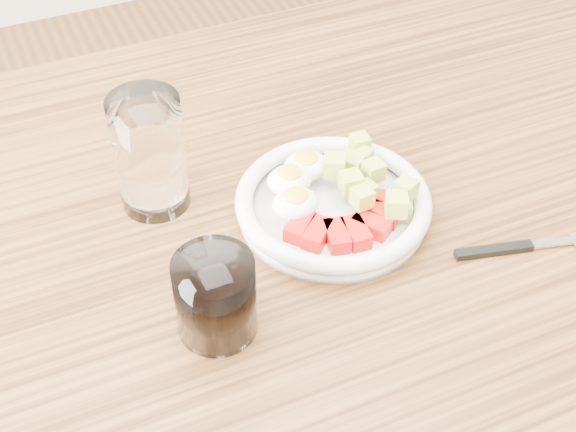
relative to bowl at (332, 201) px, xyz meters
The scene contains 5 objects.
dining_table 0.13m from the bowl, 154.63° to the right, with size 1.50×0.90×0.77m.
bowl is the anchor object (origin of this frame).
fork 0.20m from the bowl, 39.98° to the right, with size 0.17×0.05×0.01m.
water_glass 0.20m from the bowl, 149.82° to the left, with size 0.08×0.08×0.13m, color white.
coffee_glass 0.19m from the bowl, 150.01° to the right, with size 0.07×0.07×0.09m.
Camera 1 is at (-0.25, -0.54, 1.37)m, focal length 50.00 mm.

